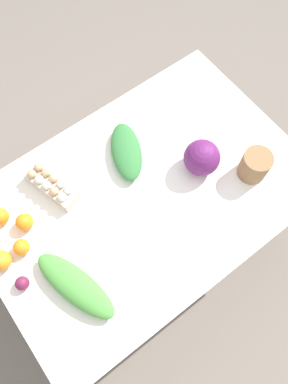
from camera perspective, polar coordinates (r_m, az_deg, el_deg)
ground_plane at (r=2.31m, az=0.00°, el=-7.02°), size 8.00×8.00×0.00m
dining_table at (r=1.72m, az=0.00°, el=-1.32°), size 1.43×0.97×0.71m
cabbage_purple at (r=1.65m, az=8.80°, el=5.19°), size 0.16×0.16×0.16m
egg_carton at (r=1.66m, az=-13.88°, el=1.11°), size 0.16×0.27×0.09m
paper_bag at (r=1.69m, az=16.52°, el=3.94°), size 0.13×0.13×0.14m
greens_bunch_dandelion at (r=1.52m, az=-10.42°, el=-13.84°), size 0.22×0.40×0.08m
greens_bunch_beet_tops at (r=1.69m, az=-2.71°, el=6.19°), size 0.25×0.33×0.07m
beet_root at (r=1.58m, az=-18.07°, el=-13.09°), size 0.06×0.06×0.06m
orange_0 at (r=1.68m, az=-21.07°, el=-3.50°), size 0.07×0.07×0.07m
orange_2 at (r=1.61m, az=-20.93°, el=-9.71°), size 0.08×0.08×0.08m
orange_3 at (r=1.63m, az=-17.74°, el=-4.39°), size 0.07×0.07×0.07m
orange_4 at (r=1.61m, az=-18.17°, el=-8.00°), size 0.07×0.07×0.07m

